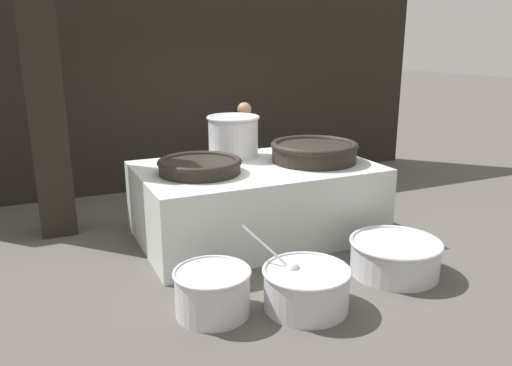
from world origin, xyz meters
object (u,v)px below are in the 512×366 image
Objects in this scene: giant_wok_far at (314,151)px; stock_pot at (233,136)px; giant_wok_near at (200,165)px; cook at (244,148)px; prep_bowl_vegetables at (306,286)px; prep_bowl_extra at (395,255)px; prep_bowl_meat at (213,290)px.

stock_pot is (-0.83, 0.67, 0.15)m from giant_wok_far.
stock_pot is at bearing 43.01° from giant_wok_near.
giant_wok_near is 1.93m from cook.
giant_wok_far reaches higher than prep_bowl_vegetables.
stock_pot reaches higher than prep_bowl_extra.
giant_wok_far is 1.73m from prep_bowl_extra.
giant_wok_far reaches higher than giant_wok_near.
giant_wok_near reaches higher than prep_bowl_meat.
prep_bowl_meat is at bearing -142.33° from giant_wok_far.
stock_pot is at bearing 83.41° from prep_bowl_vegetables.
cook is 2.14× the size of prep_bowl_meat.
stock_pot is 2.57m from prep_bowl_extra.
stock_pot is at bearing 63.12° from prep_bowl_meat.
giant_wok_far is at bearing 37.67° from prep_bowl_meat.
prep_bowl_extra is (1.62, -1.55, -0.80)m from giant_wok_near.
giant_wok_far is 1.14× the size of prep_bowl_extra.
prep_bowl_vegetables is 0.94× the size of prep_bowl_extra.
cook reaches higher than giant_wok_near.
cook is at bearing 76.21° from prep_bowl_vegetables.
cook reaches higher than prep_bowl_meat.
giant_wok_far is 0.73× the size of cook.
stock_pot is 0.76× the size of prep_bowl_vegetables.
prep_bowl_extra is at bearing -85.79° from giant_wok_far.
giant_wok_near is at bearing 40.93° from cook.
prep_bowl_extra is (0.41, -3.05, -0.62)m from cook.
prep_bowl_meat is at bearing -105.24° from giant_wok_near.
giant_wok_far is 1.57× the size of prep_bowl_meat.
prep_bowl_vegetables is at bearing -17.97° from prep_bowl_meat.
stock_pot reaches higher than giant_wok_near.
giant_wok_far is at bearing 57.63° from prep_bowl_vegetables.
cook reaches higher than prep_bowl_extra.
prep_bowl_meat is (-1.09, -2.16, -0.96)m from stock_pot.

